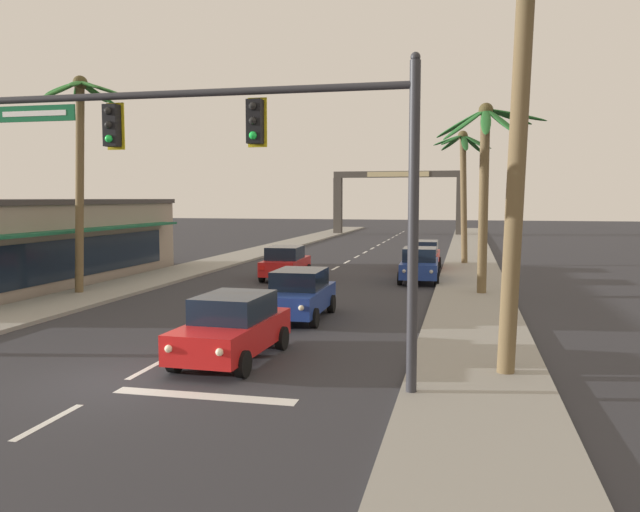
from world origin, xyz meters
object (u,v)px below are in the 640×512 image
at_px(storefront_strip_left, 13,242).
at_px(town_gateway_arch, 398,194).
at_px(traffic_signal_mast, 263,154).
at_px(sedan_lead_at_stop_bar, 232,327).
at_px(sedan_parked_nearest_kerb, 423,255).
at_px(palm_right_third, 463,172).
at_px(palm_right_nearest, 520,89).
at_px(sedan_third_in_queue, 299,294).
at_px(palm_right_second, 486,162).
at_px(palm_left_second, 80,137).
at_px(sedan_parked_mid_kerb, 420,265).
at_px(sedan_oncoming_far, 286,262).

bearing_deg(storefront_strip_left, town_gateway_arch, 73.46).
bearing_deg(traffic_signal_mast, sedan_lead_at_stop_bar, 125.75).
xyz_separation_m(sedan_parked_nearest_kerb, palm_right_third, (2.15, 3.30, 4.88)).
bearing_deg(town_gateway_arch, palm_right_third, -77.12).
bearing_deg(palm_right_nearest, sedan_third_in_queue, 137.57).
height_order(traffic_signal_mast, town_gateway_arch, town_gateway_arch).
height_order(palm_right_second, storefront_strip_left, palm_right_second).
xyz_separation_m(palm_left_second, storefront_strip_left, (-5.32, 2.39, -4.64)).
relative_size(sedan_lead_at_stop_bar, sedan_parked_nearest_kerb, 1.01).
height_order(sedan_parked_nearest_kerb, sedan_parked_mid_kerb, same).
xyz_separation_m(sedan_parked_nearest_kerb, sedan_parked_mid_kerb, (0.17, -5.33, 0.00)).
xyz_separation_m(sedan_third_in_queue, sedan_parked_mid_kerb, (3.35, 10.76, 0.00)).
xyz_separation_m(traffic_signal_mast, sedan_third_in_queue, (-1.34, 8.04, -4.20)).
bearing_deg(palm_right_second, storefront_strip_left, -176.80).
bearing_deg(palm_right_nearest, palm_right_second, 91.55).
bearing_deg(sedan_lead_at_stop_bar, town_gateway_arch, 91.73).
xyz_separation_m(sedan_third_in_queue, town_gateway_arch, (-1.93, 51.13, 3.72)).
distance_m(palm_right_second, palm_right_third, 12.78).
bearing_deg(palm_right_nearest, sedan_parked_mid_kerb, 101.09).
distance_m(sedan_third_in_queue, town_gateway_arch, 51.30).
xyz_separation_m(sedan_parked_nearest_kerb, palm_left_second, (-13.37, -13.05, 5.83)).
xyz_separation_m(sedan_lead_at_stop_bar, palm_left_second, (-9.97, 8.91, 5.83)).
bearing_deg(palm_left_second, sedan_oncoming_far, 46.86).
height_order(traffic_signal_mast, sedan_parked_nearest_kerb, traffic_signal_mast).
distance_m(sedan_parked_mid_kerb, town_gateway_arch, 40.88).
height_order(sedan_third_in_queue, sedan_parked_mid_kerb, same).
relative_size(sedan_oncoming_far, sedan_parked_mid_kerb, 1.00).
bearing_deg(sedan_parked_mid_kerb, traffic_signal_mast, -96.10).
bearing_deg(sedan_parked_mid_kerb, storefront_strip_left, -164.21).
height_order(sedan_lead_at_stop_bar, sedan_parked_mid_kerb, same).
bearing_deg(town_gateway_arch, palm_right_second, -79.51).
bearing_deg(sedan_parked_nearest_kerb, sedan_parked_mid_kerb, -88.16).
bearing_deg(palm_right_second, palm_right_third, 94.39).
bearing_deg(sedan_parked_mid_kerb, palm_right_nearest, -78.91).
xyz_separation_m(traffic_signal_mast, palm_right_second, (4.96, 14.68, 0.59)).
bearing_deg(sedan_oncoming_far, sedan_third_in_queue, -71.69).
relative_size(sedan_third_in_queue, sedan_parked_nearest_kerb, 1.00).
bearing_deg(sedan_lead_at_stop_bar, sedan_parked_mid_kerb, 77.90).
distance_m(traffic_signal_mast, sedan_oncoming_far, 19.38).
distance_m(traffic_signal_mast, palm_right_nearest, 5.85).
height_order(palm_right_nearest, town_gateway_arch, palm_right_nearest).
distance_m(sedan_third_in_queue, sedan_oncoming_far, 10.82).
height_order(sedan_oncoming_far, sedan_parked_mid_kerb, same).
relative_size(palm_left_second, palm_right_second, 1.14).
relative_size(sedan_parked_nearest_kerb, palm_right_nearest, 0.45).
xyz_separation_m(sedan_oncoming_far, palm_right_second, (9.70, -3.63, 4.79)).
distance_m(palm_left_second, palm_right_third, 22.56).
distance_m(storefront_strip_left, town_gateway_arch, 47.74).
xyz_separation_m(traffic_signal_mast, town_gateway_arch, (-3.27, 59.17, -0.48)).
relative_size(sedan_lead_at_stop_bar, sedan_parked_mid_kerb, 1.00).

